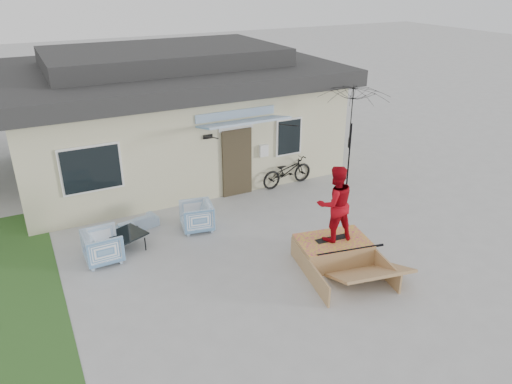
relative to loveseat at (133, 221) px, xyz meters
name	(u,v)px	position (x,y,z in m)	size (l,w,h in m)	color
ground	(280,275)	(2.44, -3.66, -0.25)	(90.00, 90.00, 0.00)	#A1A1A1
grass_strip	(27,290)	(-2.76, -1.66, -0.25)	(1.40, 8.00, 0.01)	#285020
house	(167,110)	(2.44, 4.33, 1.69)	(10.80, 8.49, 4.10)	beige
loveseat	(133,221)	(0.00, 0.00, 0.00)	(1.30, 0.38, 0.51)	#4C80B4
armchair_left	(103,245)	(-1.01, -1.20, 0.18)	(0.84, 0.79, 0.87)	#4C80B4
armchair_right	(197,215)	(1.53, -0.74, 0.16)	(0.81, 0.76, 0.84)	#4C80B4
coffee_table	(128,240)	(-0.36, -0.84, -0.06)	(0.79, 0.79, 0.39)	black
bicycle	(287,168)	(5.16, 0.73, 0.33)	(0.64, 1.83, 1.17)	black
patio_umbrella	(351,134)	(6.82, -0.25, 1.49)	(2.25, 2.08, 2.20)	black
skate_ramp	(333,250)	(3.86, -3.67, 0.02)	(1.66, 2.21, 0.55)	#A1794C
skateboard	(332,238)	(3.87, -3.62, 0.32)	(0.84, 0.21, 0.05)	black
skater	(335,202)	(3.87, -3.62, 1.27)	(0.90, 0.69, 1.83)	#A60712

